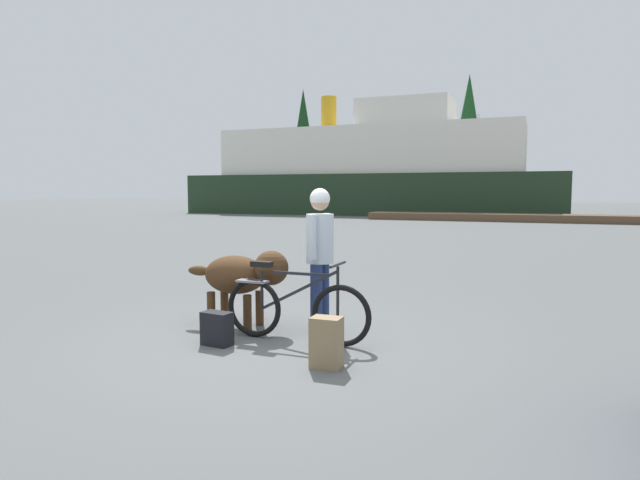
# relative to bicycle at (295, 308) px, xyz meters

# --- Properties ---
(ground_plane) EXTENTS (160.00, 160.00, 0.00)m
(ground_plane) POSITION_rel_bicycle_xyz_m (-0.19, -0.15, -0.36)
(ground_plane) COLOR #595B5B
(bicycle) EXTENTS (1.70, 0.44, 0.88)m
(bicycle) POSITION_rel_bicycle_xyz_m (0.00, 0.00, 0.00)
(bicycle) COLOR black
(bicycle) RESTS_ON ground_plane
(person_cyclist) EXTENTS (0.32, 0.53, 1.67)m
(person_cyclist) POSITION_rel_bicycle_xyz_m (0.08, 0.53, 0.63)
(person_cyclist) COLOR navy
(person_cyclist) RESTS_ON ground_plane
(dog) EXTENTS (1.36, 0.54, 0.94)m
(dog) POSITION_rel_bicycle_xyz_m (-0.84, 0.34, 0.27)
(dog) COLOR #472D19
(dog) RESTS_ON ground_plane
(backpack) EXTENTS (0.29, 0.21, 0.47)m
(backpack) POSITION_rel_bicycle_xyz_m (0.64, -0.69, -0.13)
(backpack) COLOR #8C7251
(backpack) RESTS_ON ground_plane
(handbag_pannier) EXTENTS (0.34, 0.21, 0.36)m
(handbag_pannier) POSITION_rel_bicycle_xyz_m (-0.71, -0.44, -0.19)
(handbag_pannier) COLOR black
(handbag_pannier) RESTS_ON ground_plane
(dock_pier) EXTENTS (14.89, 2.03, 0.40)m
(dock_pier) POSITION_rel_bicycle_xyz_m (0.83, 25.50, -0.16)
(dock_pier) COLOR brown
(dock_pier) RESTS_ON ground_plane
(ferry_boat) EXTENTS (25.64, 7.05, 8.34)m
(ferry_boat) POSITION_rel_bicycle_xyz_m (-8.61, 31.66, 2.54)
(ferry_boat) COLOR #1E331E
(ferry_boat) RESTS_ON ground_plane
(sailboat_moored) EXTENTS (7.22, 2.02, 7.29)m
(sailboat_moored) POSITION_rel_bicycle_xyz_m (-1.96, 36.94, 0.12)
(sailboat_moored) COLOR silver
(sailboat_moored) RESTS_ON ground_plane
(pine_tree_far_left) EXTENTS (3.00, 3.00, 12.10)m
(pine_tree_far_left) POSITION_rel_bicycle_xyz_m (-20.56, 47.02, 7.09)
(pine_tree_far_left) COLOR #4C331E
(pine_tree_far_left) RESTS_ON ground_plane
(pine_tree_center) EXTENTS (3.20, 3.20, 12.28)m
(pine_tree_center) POSITION_rel_bicycle_xyz_m (-3.84, 46.77, 7.37)
(pine_tree_center) COLOR #4C331E
(pine_tree_center) RESTS_ON ground_plane
(pine_tree_mid_back) EXTENTS (3.90, 3.90, 11.11)m
(pine_tree_mid_back) POSITION_rel_bicycle_xyz_m (-7.87, 53.36, 6.26)
(pine_tree_mid_back) COLOR #4C331E
(pine_tree_mid_back) RESTS_ON ground_plane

